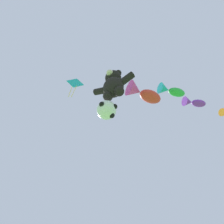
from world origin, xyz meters
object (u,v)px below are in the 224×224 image
soccer_ball_kite (107,110)px  fish_kite_emerald (170,91)px  teddy_bear_kite (113,84)px  fish_kite_crimson (143,93)px  fish_kite_violet (193,103)px  diamond_kite (75,84)px

soccer_ball_kite → fish_kite_emerald: fish_kite_emerald is taller
teddy_bear_kite → fish_kite_crimson: fish_kite_crimson is taller
teddy_bear_kite → fish_kite_violet: size_ratio=1.39×
teddy_bear_kite → soccer_ball_kite: bearing=159.1°
fish_kite_crimson → fish_kite_violet: (3.00, 2.98, 0.69)m
diamond_kite → fish_kite_violet: bearing=32.9°
fish_kite_violet → diamond_kite: bearing=-147.1°
fish_kite_crimson → fish_kite_violet: bearing=44.8°
teddy_bear_kite → diamond_kite: diamond_kite is taller
soccer_ball_kite → fish_kite_violet: fish_kite_violet is taller
fish_kite_crimson → fish_kite_violet: 4.29m
fish_kite_crimson → fish_kite_violet: size_ratio=1.45×
teddy_bear_kite → fish_kite_emerald: bearing=49.9°
fish_kite_emerald → diamond_kite: bearing=-154.0°
fish_kite_violet → diamond_kite: diamond_kite is taller
fish_kite_emerald → teddy_bear_kite: bearing=-130.1°
soccer_ball_kite → fish_kite_crimson: bearing=53.8°
fish_kite_emerald → fish_kite_crimson: bearing=-146.4°
teddy_bear_kite → fish_kite_emerald: 4.84m
diamond_kite → fish_kite_crimson: bearing=22.8°
teddy_bear_kite → soccer_ball_kite: (-0.42, 0.16, -1.77)m
soccer_ball_kite → diamond_kite: 6.14m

